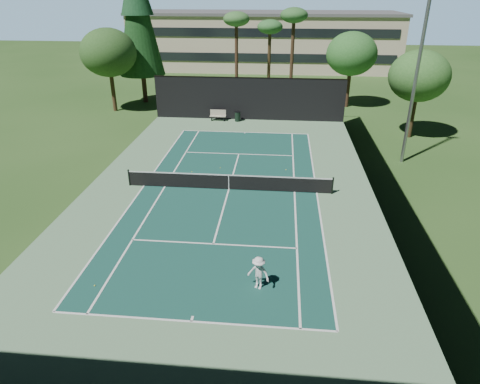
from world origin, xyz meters
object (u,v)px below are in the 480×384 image
at_px(player, 259,273).
at_px(tennis_ball_d, 192,172).
at_px(tennis_ball_c, 286,170).
at_px(trash_bin, 238,116).
at_px(tennis_net, 229,181).
at_px(tennis_ball_b, 220,168).
at_px(tennis_ball_a, 95,286).
at_px(park_bench, 218,115).

bearing_deg(player, tennis_ball_d, 135.34).
height_order(tennis_ball_c, trash_bin, trash_bin).
height_order(player, tennis_ball_d, player).
xyz_separation_m(tennis_net, tennis_ball_b, (-1.02, 3.45, -0.52)).
distance_m(player, tennis_ball_c, 13.23).
bearing_deg(trash_bin, tennis_ball_a, -97.84).
relative_size(tennis_net, player, 8.48).
relative_size(tennis_ball_a, tennis_ball_b, 1.01).
bearing_deg(tennis_net, player, -75.89).
relative_size(tennis_net, tennis_ball_a, 195.75).
bearing_deg(player, trash_bin, 119.62).
relative_size(tennis_ball_c, park_bench, 0.05).
relative_size(tennis_ball_d, trash_bin, 0.07).
distance_m(tennis_ball_a, tennis_ball_d, 12.81).
height_order(tennis_ball_c, park_bench, park_bench).
bearing_deg(park_bench, tennis_ball_a, -93.63).
height_order(tennis_ball_a, park_bench, park_bench).
height_order(tennis_ball_a, trash_bin, trash_bin).
distance_m(tennis_ball_c, trash_bin, 12.62).
xyz_separation_m(tennis_ball_b, trash_bin, (0.02, 11.86, 0.45)).
xyz_separation_m(tennis_ball_a, tennis_ball_c, (8.10, 13.73, 0.00)).
relative_size(tennis_ball_c, trash_bin, 0.07).
distance_m(tennis_ball_b, trash_bin, 11.87).
bearing_deg(tennis_ball_c, trash_bin, 111.34).
relative_size(tennis_net, trash_bin, 13.65).
distance_m(tennis_ball_b, tennis_ball_c, 4.61).
height_order(park_bench, trash_bin, park_bench).
relative_size(tennis_net, tennis_ball_d, 183.42).
bearing_deg(park_bench, tennis_net, -79.35).
bearing_deg(player, tennis_ball_b, 126.56).
height_order(tennis_ball_c, tennis_ball_d, same).
bearing_deg(tennis_net, tennis_ball_d, 138.49).
bearing_deg(tennis_ball_a, trash_bin, 82.16).
bearing_deg(park_bench, trash_bin, -2.15).
xyz_separation_m(tennis_ball_a, trash_bin, (3.51, 25.48, 0.45)).
bearing_deg(trash_bin, player, -82.19).
height_order(tennis_ball_b, trash_bin, trash_bin).
relative_size(tennis_ball_d, park_bench, 0.05).
bearing_deg(trash_bin, tennis_ball_b, -90.09).
bearing_deg(tennis_ball_a, park_bench, 86.37).
height_order(tennis_net, trash_bin, tennis_net).
height_order(tennis_net, tennis_ball_b, tennis_net).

